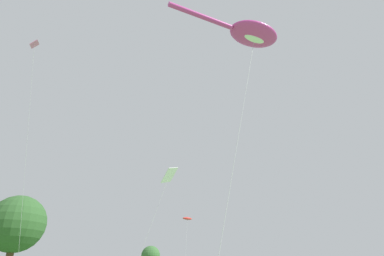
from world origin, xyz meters
TOP-DOWN VIEW (x-y plane):
  - big_show_kite at (6.21, 10.52)m, footprint 8.95×3.03m
  - small_kite_stunt_black at (10.44, 25.22)m, footprint 2.09×2.20m
  - small_kite_box_yellow at (-6.50, 23.00)m, footprint 3.50×4.03m
  - small_kite_streamer_purple at (2.53, 15.65)m, footprint 3.11×1.31m
  - tree_oak_left at (-2.02, 50.18)m, footprint 7.86×7.86m
  - tree_oak_right at (29.38, 68.88)m, footprint 4.43×4.43m

SIDE VIEW (x-z plane):
  - tree_oak_right at x=29.38m, z-range 1.54..9.13m
  - small_kite_stunt_black at x=10.44m, z-range 3.16..9.87m
  - small_kite_streamer_purple at x=2.53m, z-range 3.28..11.32m
  - tree_oak_left at x=-2.02m, z-range 1.97..13.87m
  - small_kite_box_yellow at x=-6.50m, z-range 7.51..26.70m
  - big_show_kite at x=6.21m, z-range 8.57..26.74m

